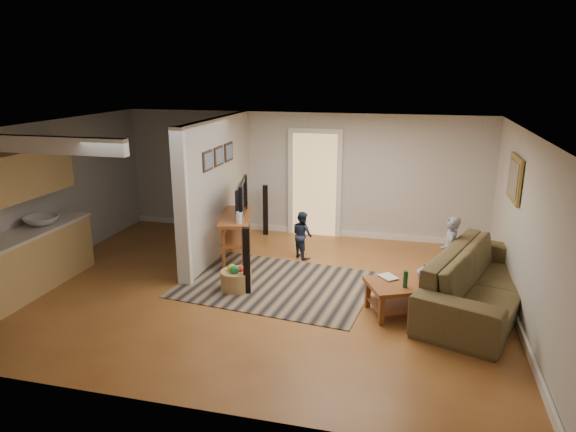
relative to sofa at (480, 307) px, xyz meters
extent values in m
plane|color=brown|center=(-3.30, -0.14, 0.00)|extent=(7.50, 7.50, 0.00)
cube|color=#A8A6A1|center=(-3.30, 2.86, 1.25)|extent=(7.50, 0.04, 2.50)
cube|color=#A8A6A1|center=(-7.05, -0.14, 1.25)|extent=(0.04, 6.00, 2.50)
cube|color=#A8A6A1|center=(0.45, -0.14, 1.25)|extent=(0.04, 6.00, 2.50)
cube|color=white|center=(-3.30, -0.14, 2.50)|extent=(7.50, 6.00, 0.04)
cube|color=#A8A6A1|center=(-4.50, 1.31, 1.25)|extent=(0.15, 3.10, 2.50)
cube|color=white|center=(-4.50, -0.24, 1.25)|extent=(0.22, 0.10, 2.50)
cube|color=white|center=(-3.30, 2.83, 0.06)|extent=(7.50, 0.04, 0.12)
cube|color=white|center=(0.42, -0.14, 0.06)|extent=(0.04, 6.00, 0.12)
cube|color=#D8B272|center=(-3.00, 2.80, 1.05)|extent=(0.90, 0.06, 2.10)
cube|color=tan|center=(-6.73, -0.94, 0.45)|extent=(0.60, 2.20, 0.90)
cube|color=beige|center=(-6.73, -0.94, 0.92)|extent=(0.64, 2.24, 0.05)
cube|color=tan|center=(-6.75, -0.94, 1.80)|extent=(0.35, 2.00, 0.70)
imported|color=silver|center=(-6.73, -0.64, 0.94)|extent=(0.54, 0.54, 0.19)
cube|color=#312015|center=(-4.42, 0.66, 1.85)|extent=(0.03, 0.40, 0.34)
cube|color=#312015|center=(-4.42, 1.16, 1.85)|extent=(0.03, 0.40, 0.34)
cube|color=#312015|center=(-4.42, 1.66, 1.85)|extent=(0.03, 0.40, 0.34)
cube|color=olive|center=(0.41, 0.86, 1.75)|extent=(0.04, 0.90, 0.68)
cube|color=black|center=(-3.08, 0.08, 0.01)|extent=(3.18, 2.49, 0.01)
imported|color=#4A4525|center=(0.00, 0.00, 0.00)|extent=(2.04, 3.09, 0.84)
cube|color=brown|center=(-1.00, -0.40, 0.43)|extent=(1.35, 1.12, 0.06)
cube|color=silver|center=(-1.00, -0.40, 0.44)|extent=(0.84, 0.68, 0.02)
cube|color=brown|center=(-1.00, -0.40, 0.15)|extent=(1.22, 0.99, 0.03)
cube|color=brown|center=(-1.36, -0.87, 0.22)|extent=(0.09, 0.09, 0.43)
cube|color=brown|center=(-0.42, -0.43, 0.22)|extent=(0.09, 0.09, 0.43)
cube|color=brown|center=(-1.59, -0.37, 0.22)|extent=(0.09, 0.09, 0.43)
cube|color=brown|center=(-0.65, 0.06, 0.22)|extent=(0.09, 0.09, 0.43)
imported|color=#292F98|center=(-0.83, -0.19, 0.46)|extent=(0.26, 0.26, 0.21)
cylinder|color=#125126|center=(-1.07, -0.60, 0.58)|extent=(0.06, 0.06, 0.24)
imported|color=#998C4C|center=(-1.39, -0.39, 0.46)|extent=(0.32, 0.33, 0.02)
imported|color=#66594C|center=(-0.83, -0.54, 0.46)|extent=(0.27, 0.33, 0.02)
cube|color=brown|center=(-4.05, 0.97, 0.82)|extent=(0.81, 1.43, 0.06)
cube|color=brown|center=(-4.05, 0.97, 0.45)|extent=(0.73, 1.30, 0.03)
cylinder|color=brown|center=(-4.07, 0.37, 0.41)|extent=(0.06, 0.06, 0.83)
cylinder|color=brown|center=(-4.35, 1.50, 0.41)|extent=(0.06, 0.06, 0.83)
cylinder|color=brown|center=(-3.75, 0.45, 0.41)|extent=(0.06, 0.06, 0.83)
cylinder|color=brown|center=(-4.03, 1.58, 0.41)|extent=(0.06, 0.06, 0.83)
imported|color=black|center=(-4.03, 0.98, 0.85)|extent=(0.40, 1.09, 0.62)
cylinder|color=white|center=(-3.82, 0.51, 0.95)|extent=(0.11, 0.11, 0.20)
cube|color=black|center=(-3.42, -0.34, 0.53)|extent=(0.13, 0.13, 1.05)
cube|color=black|center=(-3.98, 2.56, 0.52)|extent=(0.13, 0.13, 1.05)
cylinder|color=#AB844A|center=(-3.63, -0.26, 0.16)|extent=(0.48, 0.48, 0.31)
sphere|color=red|center=(-3.57, -0.22, 0.31)|extent=(0.15, 0.15, 0.15)
sphere|color=yellow|center=(-3.71, -0.24, 0.33)|extent=(0.15, 0.15, 0.15)
sphere|color=#238D3D|center=(-3.63, -0.32, 0.35)|extent=(0.15, 0.15, 0.15)
imported|color=slate|center=(-0.44, 0.66, 0.00)|extent=(0.30, 0.43, 1.15)
imported|color=#1D273C|center=(-2.95, 1.41, 0.00)|extent=(0.53, 0.53, 0.87)
camera|label=1|loc=(-1.06, -7.24, 3.31)|focal=32.00mm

